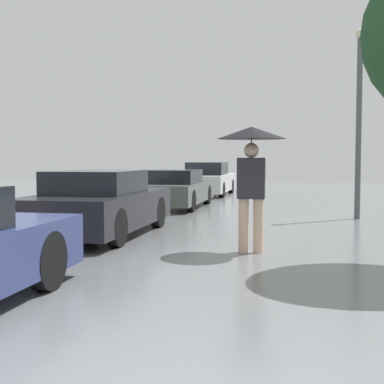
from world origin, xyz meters
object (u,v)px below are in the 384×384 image
parked_car_second (100,204)px  parked_car_third (174,189)px  parked_car_farthest (208,180)px  pedestrian (251,154)px  street_lamp (359,114)px

parked_car_second → parked_car_third: parked_car_second is taller
parked_car_third → parked_car_farthest: parked_car_farthest is taller
pedestrian → parked_car_second: (-2.93, 1.31, -0.92)m
parked_car_third → street_lamp: 5.72m
pedestrian → parked_car_second: size_ratio=0.46×
parked_car_second → pedestrian: bearing=-24.0°
pedestrian → parked_car_farthest: bearing=102.6°
pedestrian → parked_car_third: (-2.89, 7.13, -0.97)m
parked_car_third → street_lamp: bearing=-22.7°
parked_car_second → street_lamp: (5.00, 3.75, 1.90)m
parked_car_second → parked_car_third: (0.04, 5.83, -0.05)m
pedestrian → parked_car_second: pedestrian is taller
parked_car_farthest → street_lamp: street_lamp is taller
parked_car_farthest → pedestrian: bearing=-77.4°
pedestrian → parked_car_second: bearing=156.0°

